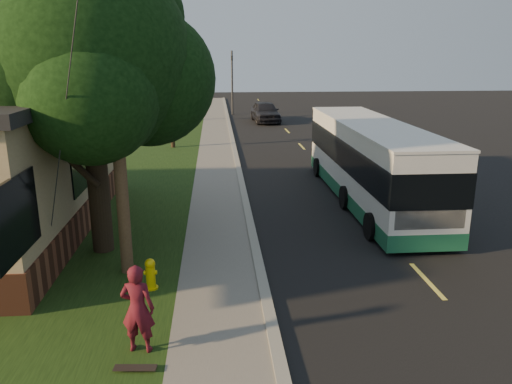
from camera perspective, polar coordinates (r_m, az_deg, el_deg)
ground at (r=11.99m, az=0.80°, el=-10.80°), size 120.00×120.00×0.00m
road at (r=21.95m, az=8.76°, el=1.40°), size 8.00×80.00×0.01m
curb at (r=21.37m, az=-1.73°, el=1.35°), size 0.25×80.00×0.12m
sidewalk at (r=21.35m, az=-4.41°, el=1.24°), size 2.00×80.00×0.08m
grass_verge at (r=21.64m, az=-13.72°, el=1.01°), size 5.00×80.00×0.07m
fire_hydrant at (r=11.86m, az=-11.96°, el=-9.15°), size 0.32×0.32×0.74m
utility_pole at (r=11.92m, az=-15.97°, el=11.65°), size 2.86×3.21×9.07m
leafy_tree at (r=13.70m, az=-18.47°, el=14.15°), size 6.30×6.00×7.80m
bare_tree_near at (r=28.97m, az=-9.63°, el=9.12°), size 1.38×1.21×4.31m
bare_tree_far at (r=40.87m, az=-7.53°, el=10.85°), size 1.38×1.21×4.03m
traffic_signal at (r=44.76m, az=-2.75°, el=12.86°), size 0.18×0.22×5.50m
transit_bus at (r=18.70m, az=12.96°, el=3.58°), size 2.48×10.77×2.92m
skateboarder at (r=9.42m, az=-13.38°, el=-12.85°), size 0.67×0.50×1.69m
skateboard_main at (r=15.06m, az=-17.21°, el=-5.36°), size 0.31×0.77×0.07m
skateboard_spare at (r=9.31m, az=-13.64°, el=-18.97°), size 0.75×0.24×0.07m
distant_car at (r=39.98m, az=1.07°, el=9.16°), size 2.25×4.91×1.63m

